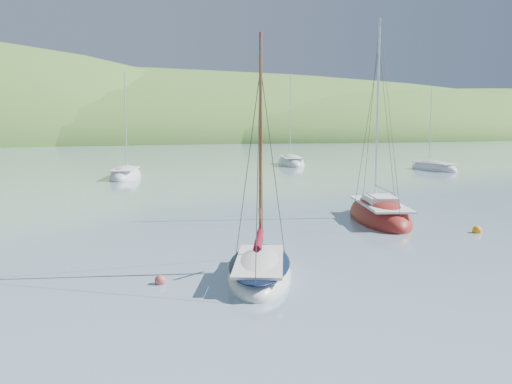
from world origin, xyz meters
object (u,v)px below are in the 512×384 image
object	(u,v)px
sloop_red	(379,216)
distant_sloop_a	(125,176)
distant_sloop_b	(291,163)
daysailer_white	(260,272)
distant_sloop_d	(434,169)

from	to	relation	value
sloop_red	distant_sloop_a	bearing A→B (deg)	127.32
distant_sloop_b	distant_sloop_a	bearing A→B (deg)	-141.13
distant_sloop_b	daysailer_white	bearing A→B (deg)	-99.49
daysailer_white	distant_sloop_a	size ratio (longest dim) A/B	0.83
distant_sloop_b	distant_sloop_d	world-z (taller)	distant_sloop_b
daysailer_white	distant_sloop_d	world-z (taller)	distant_sloop_d
sloop_red	distant_sloop_b	bearing A→B (deg)	91.18
sloop_red	distant_sloop_d	distance (m)	35.75
sloop_red	distant_sloop_a	distance (m)	31.36
sloop_red	distant_sloop_b	distance (m)	40.87
distant_sloop_a	distant_sloop_b	world-z (taller)	distant_sloop_b
distant_sloop_a	distant_sloop_d	xyz separation A→B (m)	(34.58, -2.21, -0.01)
daysailer_white	distant_sloop_d	bearing A→B (deg)	68.60
distant_sloop_a	distant_sloop_b	xyz separation A→B (m)	(21.92, 10.15, 0.02)
daysailer_white	sloop_red	bearing A→B (deg)	62.76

